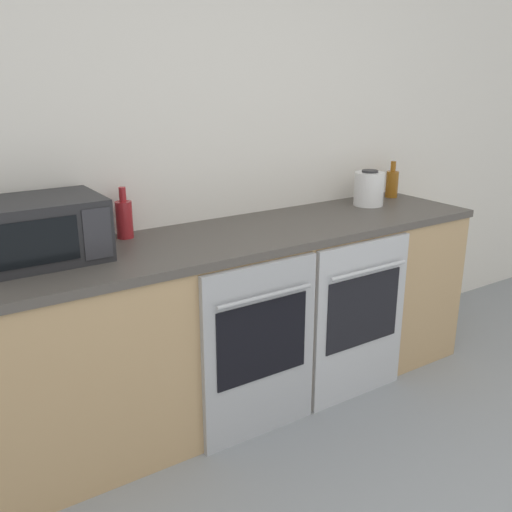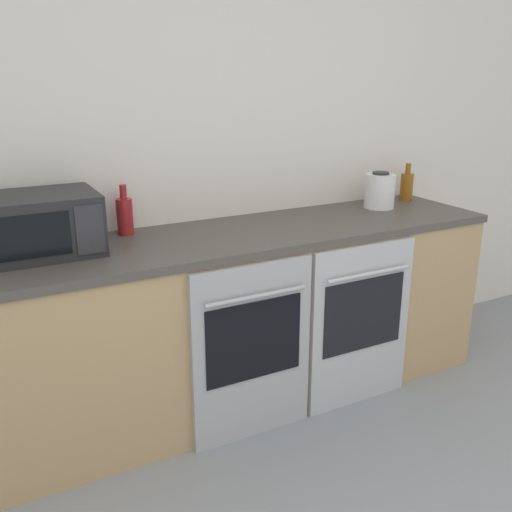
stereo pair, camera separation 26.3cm
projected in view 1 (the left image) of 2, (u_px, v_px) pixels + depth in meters
The scene contains 8 objects.
wall_back at pixel (200, 148), 2.96m from camera, with size 10.00×0.06×2.60m.
counter_back at pixel (237, 319), 2.94m from camera, with size 2.80×0.66×0.92m.
oven_left at pixel (261, 351), 2.64m from camera, with size 0.61×0.06×0.87m.
oven_right at pixel (361, 320), 2.97m from camera, with size 0.61×0.06×0.87m.
microwave at pixel (38, 230), 2.36m from camera, with size 0.52×0.39×0.26m.
bottle_red at pixel (124, 218), 2.70m from camera, with size 0.08×0.08×0.24m.
bottle_amber at pixel (392, 183), 3.58m from camera, with size 0.08×0.08×0.23m.
kettle at pixel (369, 188), 3.36m from camera, with size 0.17×0.17×0.21m.
Camera 1 is at (-1.40, -0.38, 1.68)m, focal length 40.00 mm.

